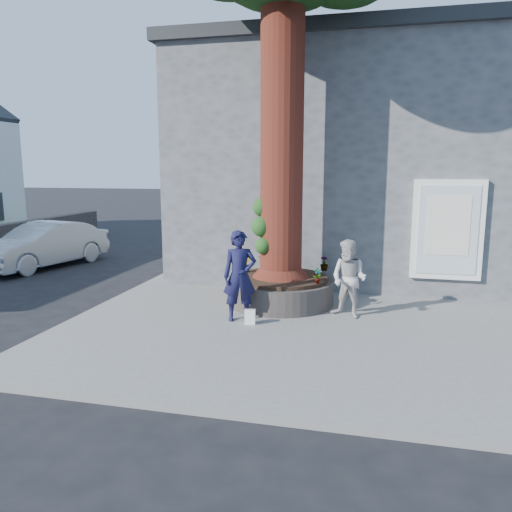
% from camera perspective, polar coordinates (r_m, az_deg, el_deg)
% --- Properties ---
extents(ground, '(120.00, 120.00, 0.00)m').
position_cam_1_polar(ground, '(9.37, -4.39, -8.94)').
color(ground, black).
rests_on(ground, ground).
extents(pavement, '(9.00, 8.00, 0.12)m').
position_cam_1_polar(pavement, '(9.97, 5.72, -7.44)').
color(pavement, slate).
rests_on(pavement, ground).
extents(yellow_line, '(0.10, 30.00, 0.01)m').
position_cam_1_polar(yellow_line, '(11.48, -17.52, -5.80)').
color(yellow_line, yellow).
rests_on(yellow_line, ground).
extents(stone_shop, '(10.30, 8.30, 6.30)m').
position_cam_1_polar(stone_shop, '(15.62, 12.82, 10.22)').
color(stone_shop, '#505355').
rests_on(stone_shop, ground).
extents(planter, '(2.30, 2.30, 0.60)m').
position_cam_1_polar(planter, '(10.93, 2.83, -3.91)').
color(planter, black).
rests_on(planter, pavement).
extents(man, '(0.74, 0.61, 1.76)m').
position_cam_1_polar(man, '(9.58, -1.87, -2.29)').
color(man, black).
rests_on(man, pavement).
extents(woman, '(0.93, 0.85, 1.55)m').
position_cam_1_polar(woman, '(9.98, 10.58, -2.58)').
color(woman, '#BAB5B2').
rests_on(woman, pavement).
extents(shopping_bag, '(0.22, 0.15, 0.28)m').
position_cam_1_polar(shopping_bag, '(9.52, -0.69, -6.97)').
color(shopping_bag, white).
rests_on(shopping_bag, pavement).
extents(car_silver, '(2.34, 4.40, 1.38)m').
position_cam_1_polar(car_silver, '(16.76, -23.08, 1.16)').
color(car_silver, '#ABAEB3').
rests_on(car_silver, ground).
extents(plant_a, '(0.21, 0.20, 0.33)m').
position_cam_1_polar(plant_a, '(10.23, 7.02, -2.22)').
color(plant_a, gray).
rests_on(plant_a, planter).
extents(plant_b, '(0.26, 0.27, 0.37)m').
position_cam_1_polar(plant_b, '(11.28, -1.12, -0.91)').
color(plant_b, gray).
rests_on(plant_b, planter).
extents(plant_c, '(0.20, 0.20, 0.34)m').
position_cam_1_polar(plant_c, '(11.53, 7.80, -0.83)').
color(plant_c, gray).
rests_on(plant_c, planter).
extents(plant_d, '(0.24, 0.27, 0.28)m').
position_cam_1_polar(plant_d, '(11.77, 0.78, -0.67)').
color(plant_d, gray).
rests_on(plant_d, planter).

